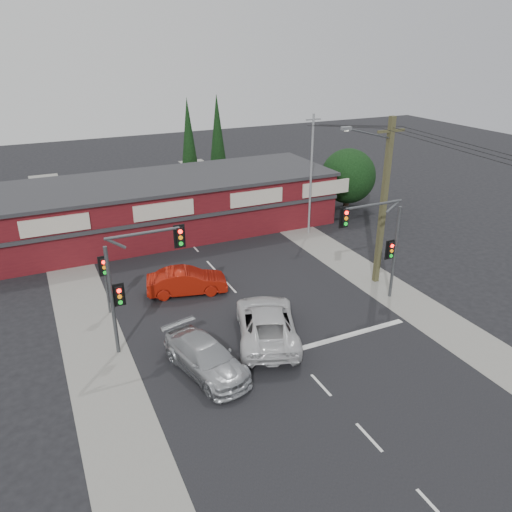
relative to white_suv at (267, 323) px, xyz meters
name	(u,v)px	position (x,y,z in m)	size (l,w,h in m)	color
ground	(276,336)	(0.47, -0.13, -0.85)	(120.00, 120.00, 0.00)	black
road_strip	(237,294)	(0.47, 4.87, -0.85)	(14.00, 70.00, 0.01)	black
verge_left	(88,326)	(-8.03, 4.87, -0.84)	(3.00, 70.00, 0.02)	gray
verge_right	(356,268)	(8.97, 4.87, -0.84)	(3.00, 70.00, 0.02)	gray
stop_line	(350,335)	(3.97, -1.63, -0.84)	(6.50, 0.35, 0.01)	silver
white_suv	(267,323)	(0.00, 0.00, 0.00)	(2.83, 6.14, 1.71)	silver
silver_suv	(206,357)	(-3.70, -1.36, -0.11)	(2.08, 5.12, 1.49)	#ADB0B3
red_sedan	(187,281)	(-2.13, 6.29, -0.09)	(1.62, 4.65, 1.53)	#A01709
lane_dashes	(255,313)	(0.47, 2.43, -0.84)	(0.12, 42.72, 0.01)	silver
shop_building	(163,205)	(-0.52, 16.85, 1.28)	(27.30, 8.40, 4.22)	#511016
tree_cluster	(347,178)	(15.17, 15.31, 2.04)	(5.90, 5.10, 5.50)	#2D2116
conifer_near	(189,141)	(3.97, 23.87, 4.63)	(1.80, 1.80, 9.25)	#2D2116
conifer_far	(217,134)	(7.47, 25.87, 4.63)	(1.80, 1.80, 9.25)	#2D2116
traffic_mast_left	(133,274)	(-5.95, 1.87, 3.08)	(3.77, 0.27, 5.97)	#47494C
traffic_mast_right	(380,236)	(7.34, 0.87, 3.09)	(3.96, 0.27, 5.97)	#47494C
pedestal_signal	(105,273)	(-6.73, 5.87, 1.55)	(0.55, 0.27, 3.38)	#47494C
utility_pole	(382,198)	(8.84, 2.86, 4.54)	(4.38, 0.59, 10.00)	brown
steel_pole	(311,173)	(9.47, 11.87, 3.85)	(1.20, 0.16, 9.00)	gray
power_lines	(468,153)	(8.95, -2.60, 8.19)	(2.01, 29.00, 1.22)	black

